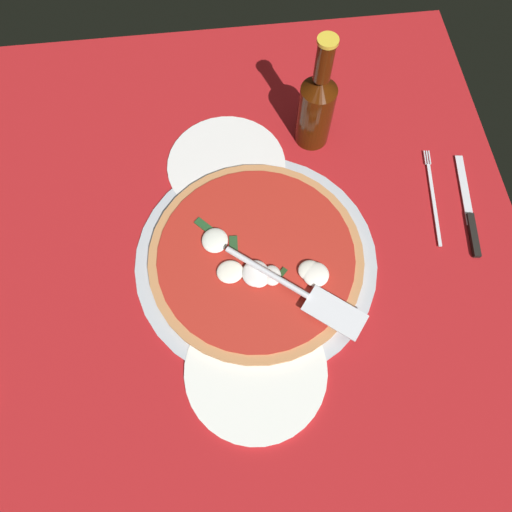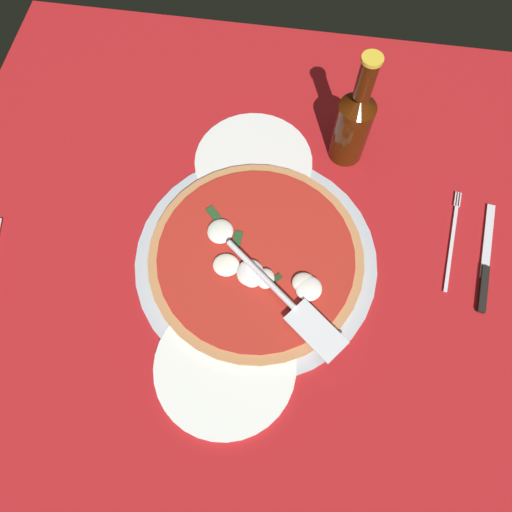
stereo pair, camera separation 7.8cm
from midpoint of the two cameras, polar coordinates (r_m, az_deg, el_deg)
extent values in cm
cube|color=#A4181B|center=(81.49, -1.12, 0.80)|extent=(106.46, 106.46, 0.80)
cube|color=silver|center=(121.80, -20.38, 25.88)|extent=(5.91, 5.91, 0.10)
cube|color=silver|center=(117.37, -14.53, 26.07)|extent=(5.91, 5.91, 0.10)
cube|color=silver|center=(114.00, -8.28, 26.01)|extent=(5.91, 5.91, 0.10)
cube|color=silver|center=(111.80, -1.73, 25.65)|extent=(5.91, 5.91, 0.10)
cube|color=white|center=(110.81, 4.94, 24.99)|extent=(5.91, 5.91, 0.10)
cube|color=white|center=(111.09, 11.58, 24.02)|extent=(5.91, 5.91, 0.10)
cube|color=silver|center=(112.61, 17.99, 22.80)|extent=(5.91, 5.91, 0.10)
cube|color=silver|center=(115.33, 24.05, 21.38)|extent=(5.91, 5.91, 0.10)
cube|color=white|center=(119.17, 29.66, 19.85)|extent=(5.91, 5.91, 0.10)
cube|color=white|center=(120.55, -24.00, 23.76)|extent=(5.91, 5.91, 0.10)
cube|color=silver|center=(115.47, -18.33, 24.00)|extent=(5.91, 5.91, 0.10)
cube|color=silver|center=(111.42, -12.18, 24.04)|extent=(5.91, 5.91, 0.10)
cube|color=white|center=(108.52, -5.64, 23.80)|extent=(5.91, 5.91, 0.10)
cube|color=silver|center=(106.85, 1.13, 23.27)|extent=(5.91, 5.91, 0.10)
cube|color=white|center=(106.48, 7.97, 22.42)|extent=(5.91, 5.91, 0.10)
cube|color=silver|center=(107.42, 14.67, 21.31)|extent=(5.91, 5.91, 0.10)
cube|color=white|center=(109.63, 21.08, 19.97)|extent=(5.91, 5.91, 0.10)
cube|color=silver|center=(113.05, 27.05, 18.49)|extent=(5.91, 5.91, 0.10)
cube|color=white|center=(114.15, -22.10, 21.79)|extent=(5.91, 5.91, 0.10)
cube|color=silver|center=(109.42, -16.11, 21.88)|extent=(5.91, 5.91, 0.10)
cube|color=silver|center=(105.80, -9.65, 21.74)|extent=(5.91, 5.91, 0.10)
cube|color=white|center=(103.41, -2.84, 21.32)|extent=(5.91, 5.91, 0.10)
cube|color=white|center=(102.35, 4.15, 20.60)|extent=(5.91, 5.91, 0.10)
cube|color=silver|center=(102.65, 11.11, 19.60)|extent=(5.91, 5.91, 0.10)
cube|color=white|center=(104.29, 17.85, 18.35)|extent=(5.91, 5.91, 0.10)
cube|color=white|center=(107.23, 24.20, 16.94)|extent=(5.91, 5.91, 0.10)
cube|color=silver|center=(111.35, 30.05, 15.45)|extent=(5.91, 5.91, 0.10)
cube|color=white|center=(113.43, -25.82, 19.45)|extent=(5.91, 5.91, 0.10)
cube|color=silver|center=(108.02, -20.05, 19.57)|extent=(5.91, 5.91, 0.10)
cube|color=white|center=(103.68, -13.72, 19.49)|extent=(5.91, 5.91, 0.10)
cube|color=silver|center=(100.56, -6.94, 19.16)|extent=(5.91, 5.91, 0.10)
cube|color=silver|center=(98.76, 0.14, 18.54)|extent=(5.91, 5.91, 0.10)
cube|color=silver|center=(98.36, 7.31, 17.65)|extent=(5.91, 5.91, 0.10)
cube|color=white|center=(99.37, 14.36, 16.50)|extent=(5.91, 5.91, 0.10)
cube|color=white|center=(101.76, 21.08, 15.18)|extent=(5.91, 5.91, 0.10)
cube|color=white|center=(105.43, 27.34, 13.75)|extent=(5.91, 5.91, 0.10)
cube|color=white|center=(107.27, -23.94, 17.12)|extent=(5.91, 5.91, 0.10)
cube|color=white|center=(102.21, -17.82, 17.06)|extent=(5.91, 5.91, 0.10)
cube|color=silver|center=(98.33, -11.14, 16.78)|extent=(5.91, 5.91, 0.10)
cube|color=white|center=(95.76, -4.05, 16.25)|extent=(5.91, 5.91, 0.10)
cube|color=white|center=(94.61, 3.28, 15.46)|extent=(5.91, 5.91, 0.10)
cube|color=silver|center=(94.93, 10.60, 14.41)|extent=(5.91, 5.91, 0.10)
cube|color=white|center=(96.71, 17.69, 13.17)|extent=(5.91, 5.91, 0.10)
cube|color=silver|center=(99.87, 24.36, 11.82)|extent=(5.91, 5.91, 0.10)
cube|color=white|center=(104.28, 30.48, 10.42)|extent=(5.91, 5.91, 0.10)
cube|color=white|center=(101.41, -21.89, 14.49)|extent=(5.91, 5.91, 0.10)
cube|color=silver|center=(96.78, -15.40, 14.23)|extent=(5.91, 5.91, 0.10)
cube|color=silver|center=(93.42, -8.37, 13.75)|extent=(5.91, 5.91, 0.10)
cube|color=silver|center=(91.48, -0.96, 13.02)|extent=(5.91, 5.91, 0.10)
cube|color=white|center=(91.05, 6.58, 12.06)|extent=(5.91, 5.91, 0.10)
cube|color=silver|center=(92.14, 14.01, 10.91)|extent=(5.91, 5.91, 0.10)
cube|color=silver|center=(94.72, 21.10, 9.63)|extent=(5.91, 5.91, 0.10)
cube|color=silver|center=(98.65, 27.66, 8.31)|extent=(5.91, 5.91, 0.10)
cube|color=silver|center=(101.30, -25.91, 11.83)|extent=(5.91, 5.91, 0.10)
cube|color=silver|center=(95.93, -19.66, 11.53)|extent=(5.91, 5.91, 0.10)
cube|color=white|center=(91.79, -12.77, 11.05)|extent=(5.91, 5.91, 0.10)
cube|color=white|center=(89.03, -5.38, 10.36)|extent=(5.91, 5.91, 0.10)
cube|color=white|center=(87.79, 2.31, 9.45)|extent=(5.91, 5.91, 0.10)
cube|color=white|center=(88.13, 10.03, 8.37)|extent=(5.91, 5.91, 0.10)
cube|color=white|center=(90.05, 17.52, 7.17)|extent=(5.91, 5.91, 0.10)
cube|color=white|center=(93.43, 24.54, 5.93)|extent=(5.91, 5.91, 0.10)
cube|color=silver|center=(98.13, 30.95, 4.71)|extent=(5.91, 5.91, 0.10)
cube|color=white|center=(95.81, -23.88, 8.75)|extent=(5.91, 5.91, 0.10)
cube|color=white|center=(90.89, -17.22, 8.22)|extent=(5.91, 5.91, 0.10)
cube|color=white|center=(87.31, -9.93, 7.50)|extent=(5.91, 5.91, 0.10)
cube|color=silver|center=(85.23, -2.18, 6.61)|extent=(5.91, 5.91, 0.10)
cube|color=silver|center=(84.77, 5.77, 5.57)|extent=(5.91, 5.91, 0.10)
cube|color=silver|center=(85.94, 13.62, 4.43)|extent=(5.91, 5.91, 0.10)
cube|color=white|center=(88.69, 21.11, 3.26)|extent=(5.91, 5.91, 0.10)
cube|color=silver|center=(92.88, 28.01, 2.13)|extent=(5.91, 5.91, 0.10)
cube|color=silver|center=(90.77, -21.65, 5.30)|extent=(5.91, 5.91, 0.10)
cube|color=silver|center=(86.37, -14.55, 4.51)|extent=(5.91, 5.91, 0.10)
cube|color=white|center=(83.43, -6.85, 3.58)|extent=(5.91, 5.91, 0.10)
cube|color=white|center=(82.11, 1.24, 2.53)|extent=(5.91, 5.91, 0.10)
cube|color=white|center=(82.48, 9.40, 1.41)|extent=(5.91, 5.91, 0.10)
cube|color=white|center=(84.52, 17.33, 0.30)|extent=(5.91, 5.91, 0.10)
cube|color=silver|center=(88.12, 24.74, -0.75)|extent=(5.91, 5.91, 0.10)
cube|color=silver|center=(91.41, -26.01, 2.37)|extent=(5.91, 5.91, 0.10)
cube|color=white|center=(86.24, -19.20, 1.46)|extent=(5.91, 5.91, 0.10)
cube|color=white|center=(82.45, -11.65, 0.42)|extent=(5.91, 5.91, 0.10)
cube|color=white|center=(80.25, -3.53, -0.70)|extent=(5.91, 5.91, 0.10)
cube|color=silver|center=(79.75, 4.86, -1.85)|extent=(5.91, 5.91, 0.10)
cube|color=silver|center=(81.00, 13.19, -2.95)|extent=(5.91, 5.91, 0.10)
cube|color=white|center=(83.92, 21.12, -3.93)|extent=(5.91, 5.91, 0.10)
cube|color=white|center=(88.33, 28.40, -4.77)|extent=(5.91, 5.91, 0.10)
cube|color=silver|center=(86.92, -23.80, -1.59)|extent=(5.91, 5.91, 0.10)
cube|color=silver|center=(82.31, -16.51, -2.79)|extent=(5.91, 5.91, 0.10)
cube|color=silver|center=(79.23, -8.48, -4.05)|extent=(5.91, 5.91, 0.10)
cube|color=silver|center=(77.83, 0.03, -5.29)|extent=(5.91, 5.91, 0.10)
cube|color=white|center=(78.22, 8.69, -6.44)|extent=(5.91, 5.91, 0.10)
cube|color=silver|center=(80.37, 17.11, -7.40)|extent=(5.91, 5.91, 0.10)
cube|color=white|center=(84.14, 24.97, -8.16)|extent=(5.91, 5.91, 0.10)
cube|color=white|center=(83.02, -21.36, -5.95)|extent=(5.91, 5.91, 0.10)
cube|color=silver|center=(79.08, -13.55, -7.41)|extent=(5.91, 5.91, 0.10)
cube|color=white|center=(76.78, -5.04, -8.83)|extent=(5.91, 5.91, 0.10)
cube|color=white|center=(76.26, 3.85, -10.10)|extent=(5.91, 5.91, 0.10)
cube|color=silver|center=(77.57, 12.71, -11.12)|extent=(5.91, 5.91, 0.10)
cube|color=white|center=(80.61, 21.13, -11.85)|extent=(5.91, 5.91, 0.10)
cube|color=white|center=(85.19, 28.84, -12.29)|extent=(5.91, 5.91, 0.10)
cube|color=white|center=(84.56, -26.13, -8.99)|extent=(5.91, 5.91, 0.10)
cube|color=white|center=(79.82, -18.65, -10.69)|extent=(5.91, 5.91, 0.10)
cube|color=white|center=(76.63, -10.30, -12.35)|extent=(5.91, 5.91, 0.10)
cube|color=silver|center=(75.19, -1.31, -13.83)|extent=(5.91, 5.91, 0.10)
cube|color=white|center=(75.59, 7.89, -15.00)|extent=(5.91, 5.91, 0.10)
cube|color=white|center=(77.81, 16.87, -15.78)|extent=(5.91, 5.91, 0.10)
cube|color=white|center=(81.70, 25.22, -16.16)|extent=(5.91, 5.91, 0.10)
cube|color=silver|center=(81.41, -23.71, -13.79)|extent=(5.91, 5.91, 0.10)
cube|color=white|center=(77.39, -15.65, -15.74)|extent=(5.91, 5.91, 0.10)
cube|color=silver|center=(75.03, -6.73, -17.51)|extent=(5.91, 5.91, 0.10)
cube|color=silver|center=(74.51, 2.70, -18.93)|extent=(5.91, 5.91, 0.10)
cube|color=silver|center=(75.84, 12.15, -19.86)|extent=(5.91, 5.91, 0.10)
cube|color=silver|center=(78.95, 21.15, -20.27)|extent=(5.91, 5.91, 0.10)
cube|color=silver|center=(83.63, 29.32, -20.24)|extent=(5.91, 5.91, 0.10)
cube|color=white|center=(79.03, -21.01, -18.90)|extent=(5.91, 5.91, 0.10)
cube|color=silver|center=(75.81, -12.32, -21.02)|extent=(5.91, 5.91, 0.10)
cube|color=white|center=(74.35, -2.84, -22.77)|extent=(5.91, 5.91, 0.10)
cube|color=silver|center=(74.76, 6.98, -23.96)|extent=(5.91, 5.91, 0.10)
cube|color=white|center=(77.01, 16.59, -24.52)|extent=(5.91, 5.91, 0.10)
cube|color=silver|center=(80.94, 25.50, -24.48)|extent=(5.91, 5.91, 0.10)
cube|color=silver|center=(81.50, -26.28, -21.75)|extent=(5.91, 5.91, 0.10)
cube|color=silver|center=(77.49, -17.98, -24.22)|extent=(5.91, 5.91, 0.10)
cube|color=silver|center=(75.14, -8.64, -26.38)|extent=(5.91, 5.91, 0.10)
cube|color=silver|center=(74.61, 1.39, -27.95)|extent=(5.91, 5.91, 0.10)
cube|color=white|center=(75.94, 11.52, -28.78)|extent=(5.91, 5.91, 0.10)
cube|color=white|center=(80.01, -23.60, -27.06)|extent=(5.91, 5.91, 0.10)
cylinder|color=#B0B6C0|center=(79.65, 2.79, -0.74)|extent=(41.53, 41.53, 0.88)
cylinder|color=white|center=(88.93, 2.24, 11.25)|extent=(22.18, 22.18, 1.00)
cylinder|color=white|center=(74.63, -0.78, -13.78)|extent=(22.42, 22.42, 1.00)
cylinder|color=#BD7D4B|center=(78.73, 2.83, -0.47)|extent=(36.72, 36.72, 1.10)
cylinder|color=#AE251B|center=(78.09, 2.85, -0.27)|extent=(33.61, 33.61, 0.30)
ellipsoid|color=silver|center=(76.06, 2.18, -2.42)|extent=(4.73, 4.49, 1.30)
ellipsoid|color=white|center=(76.67, -0.81, -1.47)|extent=(4.10, 4.46, 0.97)
ellipsoid|color=white|center=(76.14, 9.43, -4.31)|extent=(4.40, 4.40, 1.28)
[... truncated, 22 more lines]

